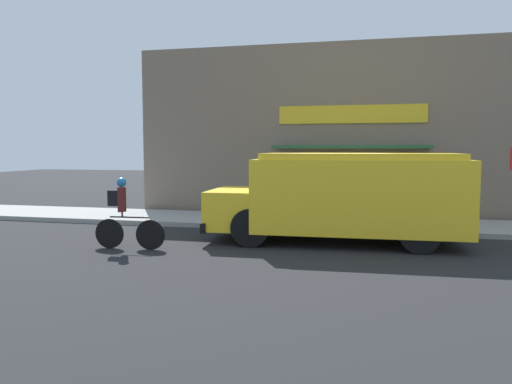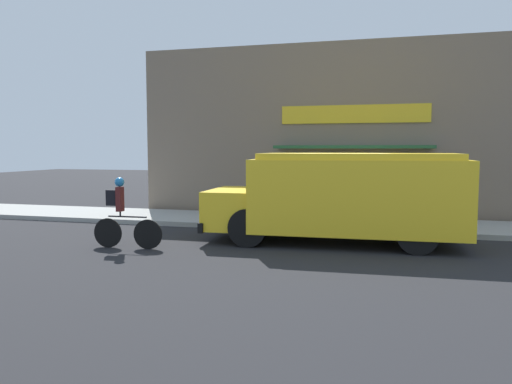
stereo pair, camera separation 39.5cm
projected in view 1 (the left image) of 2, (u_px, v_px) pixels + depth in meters
name	position (u px, v px, depth m)	size (l,w,h in m)	color
ground_plane	(340.00, 233.00, 13.53)	(70.00, 70.00, 0.00)	#232326
sidewalk	(343.00, 224.00, 14.84)	(28.00, 2.72, 0.14)	#999993
storefront	(348.00, 131.00, 16.19)	(14.39, 1.02, 5.74)	#756656
school_bus	(345.00, 195.00, 12.11)	(6.23, 2.81, 2.18)	yellow
cyclist	(124.00, 215.00, 11.38)	(1.68, 0.22, 1.64)	black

